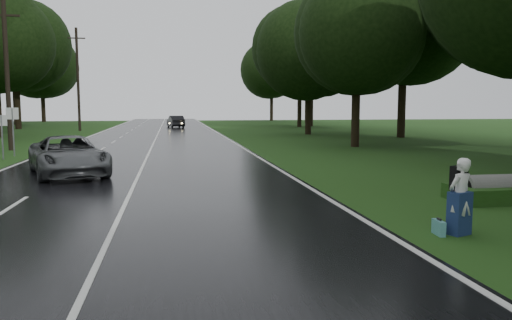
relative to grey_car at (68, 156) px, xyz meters
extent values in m
plane|color=#1D4113|center=(2.71, -8.02, -0.81)|extent=(160.00, 160.00, 0.00)
cube|color=black|center=(2.71, 11.98, -0.79)|extent=(12.00, 140.00, 0.04)
cube|color=silver|center=(2.71, 11.98, -0.76)|extent=(0.12, 140.00, 0.01)
imported|color=#4F5254|center=(0.00, 0.00, 0.00)|extent=(4.20, 6.05, 1.53)
imported|color=black|center=(4.51, 41.64, -0.04)|extent=(2.26, 4.62, 1.46)
imported|color=silver|center=(10.09, -10.79, 0.02)|extent=(0.71, 0.59, 1.66)
cube|color=navy|center=(10.09, -10.79, -0.34)|extent=(0.55, 0.46, 0.93)
cube|color=black|center=(10.18, -10.56, 0.39)|extent=(0.42, 0.32, 0.53)
cube|color=teal|center=(9.64, -10.75, -0.65)|extent=(0.17, 0.46, 0.32)
cylinder|color=slate|center=(13.14, -7.45, -0.81)|extent=(1.55, 0.78, 0.78)
camera|label=1|loc=(4.03, -20.43, 1.97)|focal=35.04mm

